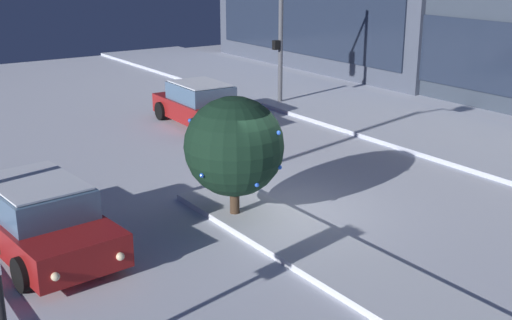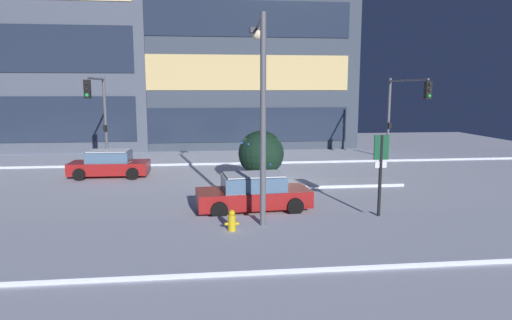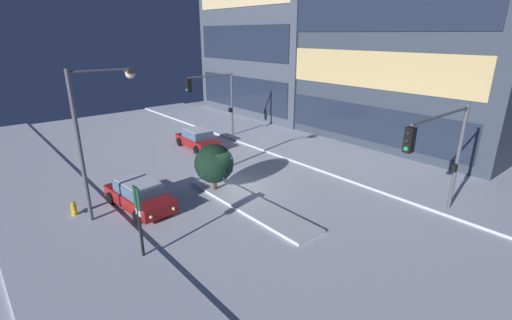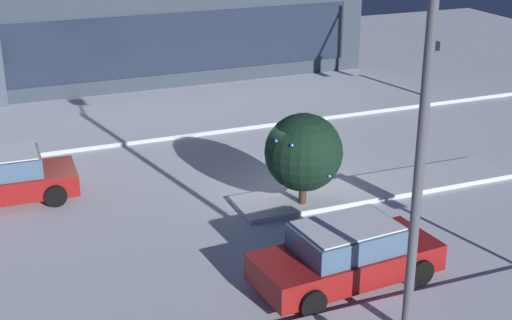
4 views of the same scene
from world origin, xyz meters
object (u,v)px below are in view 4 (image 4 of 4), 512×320
Objects in this scene: car_far at (2,179)px; traffic_light_corner_far_right at (471,18)px; street_lamp_arched at (401,107)px; car_near at (347,255)px; decorated_tree_median at (304,152)px.

traffic_light_corner_far_right is at bearing -172.07° from car_far.
traffic_light_corner_far_right is (17.81, 1.93, 3.21)m from car_far.
car_far is 0.60× the size of street_lamp_arched.
street_lamp_arched is at bearing -42.54° from traffic_light_corner_far_right.
traffic_light_corner_far_right is at bearing 37.87° from car_near.
street_lamp_arched is (-10.55, -11.50, 0.88)m from traffic_light_corner_far_right.
traffic_light_corner_far_right is 1.98× the size of decorated_tree_median.
car_near is 0.64× the size of street_lamp_arched.
car_far is 12.69m from street_lamp_arched.
street_lamp_arched is (0.10, -1.65, 4.09)m from car_near.
street_lamp_arched is at bearing -91.49° from car_near.
car_near is 10.68m from car_far.
street_lamp_arched is at bearing 128.89° from car_far.
street_lamp_arched is (7.25, -9.58, 4.09)m from car_far.
traffic_light_corner_far_right is at bearing -40.07° from street_lamp_arched.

